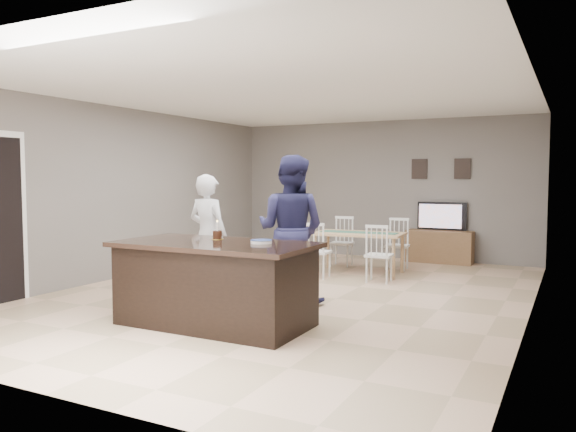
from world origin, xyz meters
The scene contains 13 objects.
floor centered at (0.00, 0.00, 0.00)m, with size 8.00×8.00×0.00m, color tan.
room_shell centered at (0.00, 0.00, 1.68)m, with size 8.00×8.00×8.00m.
kitchen_island centered at (0.00, -1.80, 0.45)m, with size 2.15×1.10×0.90m.
tv_console centered at (1.20, 3.77, 0.30)m, with size 1.20×0.40×0.60m, color brown.
television centered at (1.20, 3.84, 0.86)m, with size 0.91×0.12×0.53m, color black.
tv_screen_glow centered at (1.20, 3.76, 0.87)m, with size 0.78×0.78×0.00m, color orange.
picture_frames centered at (1.15, 3.98, 1.75)m, with size 1.10×0.02×0.38m.
woman centered at (-0.95, -0.58, 0.82)m, with size 0.60×0.39×1.63m, color silver.
man centered at (0.24, -0.47, 0.94)m, with size 0.91×0.71×1.87m, color #1C1C3E.
birthday_cake centered at (-0.14, -1.55, 0.95)m, with size 0.14×0.14×0.21m.
plate_stack centered at (0.49, -1.66, 0.92)m, with size 0.23×0.23×0.04m.
dining_table centered at (0.26, 1.98, 0.56)m, with size 1.51×1.73×0.88m.
floor_lamp centered at (-1.58, 3.15, 1.44)m, with size 0.28×0.28×1.85m.
Camera 1 is at (3.43, -6.76, 1.60)m, focal length 35.00 mm.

